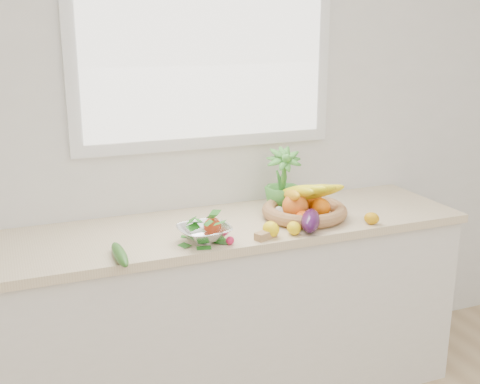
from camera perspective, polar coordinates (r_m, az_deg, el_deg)
name	(u,v)px	position (r m, az deg, el deg)	size (l,w,h in m)	color
back_wall	(206,117)	(2.94, -3.27, 7.12)	(4.50, 0.02, 2.70)	white
counter_cabinet	(229,316)	(2.95, -1.07, -11.67)	(2.20, 0.58, 0.86)	silver
countertop	(228,227)	(2.77, -1.11, -3.38)	(2.24, 0.62, 0.04)	beige
window_frame	(205,32)	(2.89, -3.30, 14.95)	(1.30, 0.03, 1.10)	white
window_pane	(207,32)	(2.87, -3.17, 14.95)	(1.18, 0.01, 0.98)	white
orange_loose	(303,219)	(2.72, 6.00, -2.58)	(0.08, 0.08, 0.08)	#FF5208
lemon_a	(271,229)	(2.59, 2.95, -3.54)	(0.07, 0.09, 0.07)	yellow
lemon_b	(294,228)	(2.62, 5.13, -3.44)	(0.06, 0.07, 0.06)	yellow
lemon_c	(372,218)	(2.81, 12.37, -2.46)	(0.06, 0.07, 0.06)	orange
apple	(213,226)	(2.61, -2.60, -3.28)	(0.08, 0.08, 0.08)	#AA2C0D
ginger	(266,235)	(2.57, 2.46, -4.09)	(0.10, 0.04, 0.03)	tan
garlic_a	(286,213)	(2.85, 4.35, -1.99)	(0.05, 0.05, 0.04)	silver
garlic_b	(279,211)	(2.87, 3.74, -1.83)	(0.05, 0.05, 0.05)	silver
garlic_c	(304,213)	(2.86, 6.11, -2.01)	(0.05, 0.05, 0.04)	white
eggplant	(311,220)	(2.68, 6.70, -2.69)	(0.08, 0.22, 0.09)	#37103C
cucumber	(120,254)	(2.39, -11.33, -5.81)	(0.05, 0.26, 0.05)	#2C5A1A
radish	(230,240)	(2.50, -0.95, -4.62)	(0.04, 0.04, 0.04)	#D81B4B
potted_herb	(283,181)	(2.94, 4.07, 1.08)	(0.18, 0.18, 0.32)	#439335
fruit_basket	(304,206)	(2.84, 6.09, -1.37)	(0.53, 0.53, 0.19)	#B48050
colander_with_spinach	(204,229)	(2.52, -3.42, -3.52)	(0.24, 0.24, 0.12)	white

